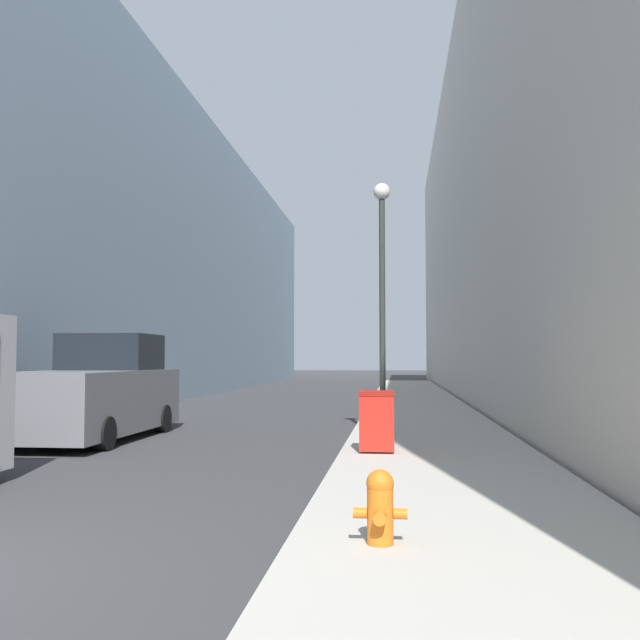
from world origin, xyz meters
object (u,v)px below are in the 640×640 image
(fire_hydrant, at_px, (380,505))
(pickup_truck, at_px, (96,394))
(trash_bin, at_px, (377,421))
(lamppost, at_px, (382,284))

(fire_hydrant, bearing_deg, pickup_truck, 126.39)
(fire_hydrant, bearing_deg, trash_bin, 91.79)
(fire_hydrant, relative_size, trash_bin, 0.61)
(lamppost, height_order, pickup_truck, lamppost)
(fire_hydrant, bearing_deg, lamppost, 90.93)
(fire_hydrant, height_order, lamppost, lamppost)
(fire_hydrant, height_order, pickup_truck, pickup_truck)
(trash_bin, bearing_deg, lamppost, 89.22)
(fire_hydrant, distance_m, pickup_truck, 10.58)
(lamppost, distance_m, pickup_truck, 6.59)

